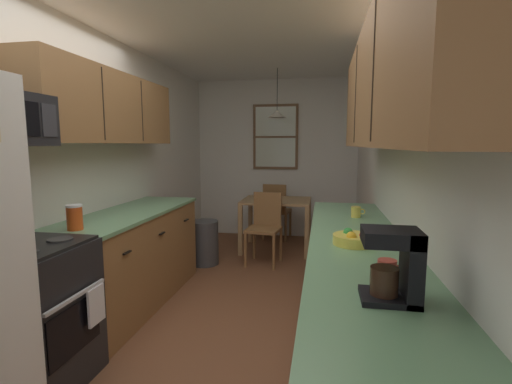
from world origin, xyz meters
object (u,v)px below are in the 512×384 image
Objects in this scene: dining_chair_near at (265,224)px; mug_spare at (356,212)px; storage_canister at (75,217)px; fruit_bowl at (354,239)px; table_serving_bowl at (272,197)px; stove_range at (28,317)px; dining_table at (276,208)px; coffee_maker at (398,264)px; mug_by_coffeemaker at (387,270)px; dining_chair_far at (276,209)px; trash_bin at (204,243)px.

mug_spare reaches higher than dining_chair_near.
fruit_bowl is at bearing -1.16° from storage_canister.
dining_chair_near is 5.17× the size of table_serving_bowl.
dining_chair_near is (1.04, 2.70, 0.03)m from stove_range.
mug_spare and fruit_bowl have the same top height.
mug_spare is at bearing -64.67° from dining_table.
coffee_maker is 0.84m from fruit_bowl.
table_serving_bowl is (0.01, 0.60, 0.27)m from dining_chair_near.
table_serving_bowl is (-0.99, 1.97, -0.18)m from mug_spare.
table_serving_bowl is (-0.06, 0.01, 0.15)m from dining_table.
dining_table is at bearing 105.26° from mug_by_coffeemaker.
mug_by_coffeemaker is (1.02, -4.03, 0.45)m from dining_chair_far.
dining_chair_far is 4.18m from mug_by_coffeemaker.
dining_chair_far is 4.88× the size of storage_canister.
dining_chair_far is 3.58m from storage_canister.
fruit_bowl reaches higher than dining_table.
dining_table is 3.81m from coffee_maker.
table_serving_bowl is (-1.00, 3.68, -0.28)m from coffee_maker.
dining_chair_near is 7.67× the size of mug_spare.
trash_bin is at bearing -133.69° from table_serving_bowl.
stove_range is 6.32× the size of table_serving_bowl.
stove_range reaches higher than fruit_bowl.
fruit_bowl is (-0.10, 0.60, -0.01)m from mug_by_coffeemaker.
dining_chair_near is 0.66m from table_serving_bowl.
stove_range is at bearing -108.70° from dining_table.
coffee_maker is 0.25m from mug_by_coffeemaker.
coffee_maker reaches higher than dining_chair_far.
mug_spare is (2.05, 0.84, -0.05)m from storage_canister.
storage_canister is (-1.05, -2.21, 0.49)m from dining_chair_near.
storage_canister reaches higher than mug_by_coffeemaker.
dining_table is 1.06× the size of dining_chair_near.
storage_canister is at bearing -115.37° from dining_chair_near.
dining_table is at bearing -82.40° from dining_chair_far.
mug_spare is at bearing 33.10° from stove_range.
dining_table is at bearing -11.48° from table_serving_bowl.
storage_canister is 0.64× the size of coffee_maker.
dining_table is 1.06× the size of dining_chair_far.
coffee_maker is at bearing -90.38° from mug_by_coffeemaker.
mug_by_coffeemaker is 3.60m from table_serving_bowl.
coffee_maker is (0.94, -3.67, 0.43)m from dining_table.
stove_range is at bearing -104.95° from dining_chair_far.
coffee_maker is (1.02, -4.25, 0.55)m from dining_chair_far.
stove_range is 2.16m from coffee_maker.
coffee_maker is at bearing -71.86° from dining_chair_near.
dining_table is 3.04m from storage_canister.
coffee_maker reaches higher than storage_canister.
storage_canister is 1.96m from fruit_bowl.
coffee_maker reaches higher than fruit_bowl.
storage_canister reaches higher than dining_chair_near.
coffee_maker is 1.10× the size of fruit_bowl.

